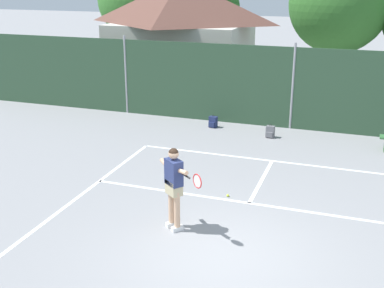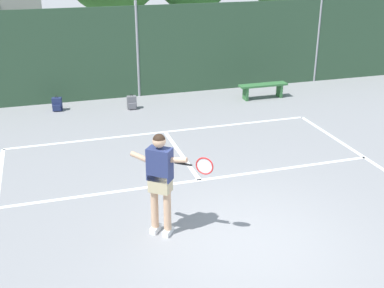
{
  "view_description": "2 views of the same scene",
  "coord_description": "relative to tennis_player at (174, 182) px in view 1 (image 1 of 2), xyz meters",
  "views": [
    {
      "loc": [
        2.22,
        -8.09,
        5.21
      ],
      "look_at": [
        -1.56,
        2.72,
        1.26
      ],
      "focal_mm": 45.71,
      "sensor_mm": 36.0,
      "label": 1
    },
    {
      "loc": [
        -2.91,
        -6.49,
        4.71
      ],
      "look_at": [
        -0.25,
        2.2,
        0.98
      ],
      "focal_mm": 46.02,
      "sensor_mm": 36.0,
      "label": 2
    }
  ],
  "objects": [
    {
      "name": "treeline_backdrop",
      "position": [
        1.86,
        18.03,
        2.59
      ],
      "size": [
        25.38,
        4.57,
        6.43
      ],
      "color": "brown",
      "rests_on": "ground"
    },
    {
      "name": "backpack_grey",
      "position": [
        0.77,
        7.0,
        -0.92
      ],
      "size": [
        0.29,
        0.26,
        0.46
      ],
      "color": "slate",
      "rests_on": "ground"
    },
    {
      "name": "backpack_navy",
      "position": [
        -1.41,
        7.48,
        -0.92
      ],
      "size": [
        0.31,
        0.28,
        0.46
      ],
      "color": "navy",
      "rests_on": "ground"
    },
    {
      "name": "tennis_player",
      "position": [
        0.0,
        0.0,
        0.0
      ],
      "size": [
        1.22,
        0.85,
        1.85
      ],
      "color": "silver",
      "rests_on": "ground"
    },
    {
      "name": "tennis_ball",
      "position": [
        0.66,
        1.95,
        -1.08
      ],
      "size": [
        0.07,
        0.07,
        0.07
      ],
      "primitive_type": "sphere",
      "color": "#CCE033",
      "rests_on": "ground"
    },
    {
      "name": "clubhouse_building",
      "position": [
        -4.46,
        12.4,
        1.53
      ],
      "size": [
        6.37,
        4.82,
        5.1
      ],
      "color": "beige",
      "rests_on": "ground"
    },
    {
      "name": "ground_plane",
      "position": [
        1.25,
        -0.71,
        -1.11
      ],
      "size": [
        120.0,
        120.0,
        0.0
      ],
      "primitive_type": "plane",
      "color": "gray"
    },
    {
      "name": "chainlink_fence",
      "position": [
        1.25,
        8.29,
        0.34
      ],
      "size": [
        26.09,
        0.09,
        3.05
      ],
      "color": "#2D4C33",
      "rests_on": "ground"
    },
    {
      "name": "court_markings",
      "position": [
        1.25,
        -0.07,
        -1.11
      ],
      "size": [
        8.3,
        11.1,
        0.01
      ],
      "color": "white",
      "rests_on": "ground"
    }
  ]
}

